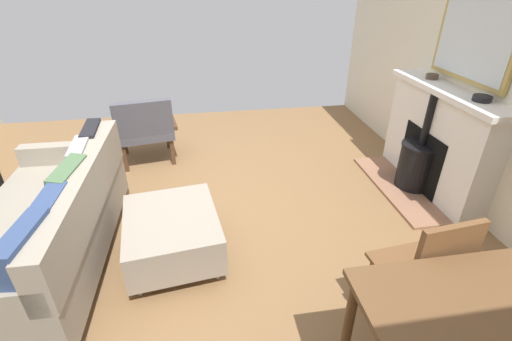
% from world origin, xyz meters
% --- Properties ---
extents(ground_plane, '(5.32, 5.60, 0.01)m').
position_xyz_m(ground_plane, '(0.00, 0.00, -0.00)').
color(ground_plane, olive).
extents(wall_left, '(0.12, 5.60, 2.80)m').
position_xyz_m(wall_left, '(-2.66, 0.00, 1.40)').
color(wall_left, silver).
rests_on(wall_left, ground).
extents(fireplace, '(0.62, 1.45, 1.03)m').
position_xyz_m(fireplace, '(-2.44, -0.25, 0.46)').
color(fireplace, '#93664C').
rests_on(fireplace, ground).
extents(mirror_over_mantel, '(0.04, 0.93, 0.79)m').
position_xyz_m(mirror_over_mantel, '(-2.57, -0.25, 1.48)').
color(mirror_over_mantel, tan).
extents(mantel_bowl_near, '(0.12, 0.12, 0.05)m').
position_xyz_m(mantel_bowl_near, '(-2.48, -0.56, 1.05)').
color(mantel_bowl_near, '#47382D').
rests_on(mantel_bowl_near, fireplace).
extents(mantel_bowl_far, '(0.14, 0.14, 0.05)m').
position_xyz_m(mantel_bowl_far, '(-2.48, 0.12, 1.05)').
color(mantel_bowl_far, black).
rests_on(mantel_bowl_far, fireplace).
extents(sofa, '(0.88, 1.80, 0.82)m').
position_xyz_m(sofa, '(0.86, 0.33, 0.36)').
color(sofa, '#B2B2B7').
rests_on(sofa, ground).
extents(ottoman, '(0.76, 0.86, 0.38)m').
position_xyz_m(ottoman, '(0.02, 0.40, 0.23)').
color(ottoman, '#B2B2B7').
rests_on(ottoman, ground).
extents(armchair_accent, '(0.76, 0.67, 0.78)m').
position_xyz_m(armchair_accent, '(0.37, -1.24, 0.43)').
color(armchair_accent, '#4C3321').
rests_on(armchair_accent, ground).
extents(dining_table, '(1.10, 0.74, 0.75)m').
position_xyz_m(dining_table, '(-1.40, 1.80, 0.65)').
color(dining_table, brown).
rests_on(dining_table, ground).
extents(dining_chair_near_fireplace, '(0.44, 0.44, 0.88)m').
position_xyz_m(dining_chair_near_fireplace, '(-1.41, 1.30, 0.51)').
color(dining_chair_near_fireplace, brown).
rests_on(dining_chair_near_fireplace, ground).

